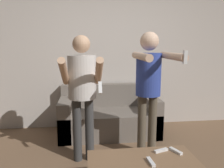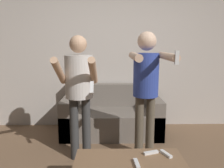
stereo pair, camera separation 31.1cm
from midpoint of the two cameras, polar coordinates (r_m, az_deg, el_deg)
name	(u,v)px [view 1 (the left image)]	position (r m, az deg, el deg)	size (l,w,h in m)	color
wall_back	(111,52)	(3.94, -2.44, 8.37)	(6.40, 0.06, 2.70)	beige
couch	(109,117)	(3.70, -3.25, -8.65)	(1.60, 0.78, 0.80)	slate
person_standing_left	(82,85)	(2.69, -11.08, -0.21)	(0.46, 0.66, 1.58)	#383838
person_standing_right	(149,81)	(2.73, 6.44, 0.87)	(0.43, 0.80, 1.63)	brown
coffee_table	(145,168)	(2.09, 4.04, -21.04)	(1.02, 0.63, 0.41)	#846042
remote_near	(151,162)	(2.08, 5.65, -19.68)	(0.05, 0.15, 0.02)	white
remote_mid	(176,151)	(2.30, 12.45, -16.78)	(0.09, 0.15, 0.02)	white
remote_far	(161,150)	(2.28, 8.77, -16.87)	(0.15, 0.08, 0.02)	white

